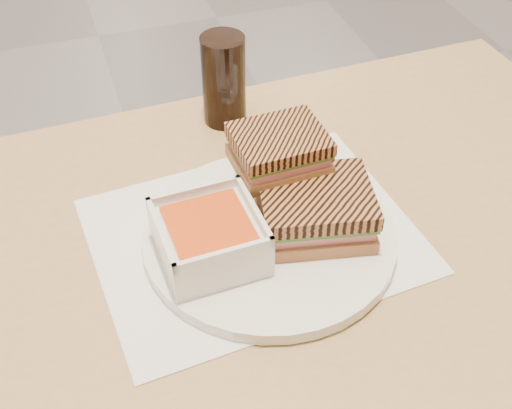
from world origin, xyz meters
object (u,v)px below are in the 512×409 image
object	(u,v)px
plate	(269,236)
cola_glass	(224,80)
panini_lower	(315,210)
soup_bowl	(210,239)
main_table	(221,330)

from	to	relation	value
plate	cola_glass	world-z (taller)	cola_glass
plate	panini_lower	xyz separation A→B (m)	(0.05, -0.01, 0.04)
plate	cola_glass	distance (m)	0.27
plate	soup_bowl	size ratio (longest dim) A/B	2.57
panini_lower	cola_glass	distance (m)	0.27
soup_bowl	panini_lower	size ratio (longest dim) A/B	0.79
main_table	soup_bowl	distance (m)	0.16
plate	cola_glass	xyz separation A→B (m)	(0.02, 0.26, 0.06)
plate	main_table	bearing A→B (deg)	-162.00
plate	soup_bowl	distance (m)	0.08
soup_bowl	cola_glass	size ratio (longest dim) A/B	0.88
main_table	plate	size ratio (longest dim) A/B	4.08
panini_lower	cola_glass	xyz separation A→B (m)	(-0.03, 0.27, 0.02)
plate	cola_glass	bearing A→B (deg)	85.25
plate	soup_bowl	world-z (taller)	soup_bowl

